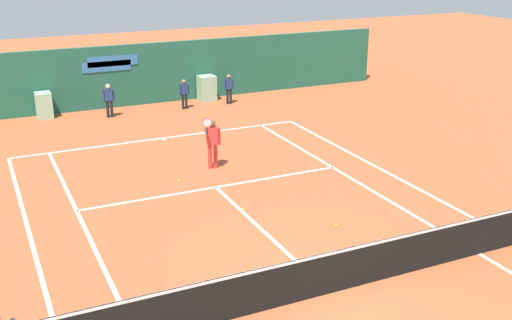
{
  "coord_description": "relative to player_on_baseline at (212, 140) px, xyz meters",
  "views": [
    {
      "loc": [
        -6.08,
        -9.41,
        6.81
      ],
      "look_at": [
        1.13,
        6.03,
        0.8
      ],
      "focal_mm": 43.6,
      "sensor_mm": 36.0,
      "label": 1
    }
  ],
  "objects": [
    {
      "name": "ball_kid_left_post",
      "position": [
        3.67,
        7.44,
        -0.18
      ],
      "size": [
        0.44,
        0.18,
        1.32
      ],
      "rotation": [
        0.0,
        0.0,
        3.11
      ],
      "color": "black",
      "rests_on": "ground_plane"
    },
    {
      "name": "tennis_net",
      "position": [
        -0.51,
        -7.94,
        -0.43
      ],
      "size": [
        12.1,
        0.1,
        1.07
      ],
      "color": "#4C4C51",
      "rests_on": "ground_plane"
    },
    {
      "name": "player_on_baseline",
      "position": [
        0.0,
        0.0,
        0.0
      ],
      "size": [
        0.74,
        0.66,
        1.82
      ],
      "rotation": [
        0.0,
        0.0,
        2.92
      ],
      "color": "red",
      "rests_on": "ground_plane"
    },
    {
      "name": "tennis_ball_by_sideline",
      "position": [
        -1.35,
        -0.66,
        -0.91
      ],
      "size": [
        0.07,
        0.07,
        0.07
      ],
      "primitive_type": "sphere",
      "color": "#CCE033",
      "rests_on": "ground_plane"
    },
    {
      "name": "ball_kid_right_post",
      "position": [
        1.6,
        7.44,
        -0.2
      ],
      "size": [
        0.43,
        0.18,
        1.28
      ],
      "rotation": [
        0.0,
        0.0,
        3.07
      ],
      "color": "black",
      "rests_on": "ground_plane"
    },
    {
      "name": "ball_kid_centre_post",
      "position": [
        -1.61,
        7.44,
        -0.14
      ],
      "size": [
        0.46,
        0.22,
        1.39
      ],
      "rotation": [
        0.0,
        0.0,
        2.98
      ],
      "color": "black",
      "rests_on": "ground_plane"
    },
    {
      "name": "tennis_ball_mid_court",
      "position": [
        1.26,
        -5.32,
        -0.91
      ],
      "size": [
        0.07,
        0.07,
        0.07
      ],
      "primitive_type": "sphere",
      "color": "#CCE033",
      "rests_on": "ground_plane"
    },
    {
      "name": "tennis_ball_near_service_line",
      "position": [
        -0.48,
        -3.41,
        -0.91
      ],
      "size": [
        0.07,
        0.07,
        0.07
      ],
      "primitive_type": "sphere",
      "color": "#CCE033",
      "rests_on": "ground_plane"
    },
    {
      "name": "ground_plane",
      "position": [
        -0.51,
        -7.37,
        -0.94
      ],
      "size": [
        80.0,
        80.0,
        0.01
      ],
      "color": "#A8512D"
    },
    {
      "name": "sponsor_back_wall",
      "position": [
        -0.49,
        9.02,
        0.34
      ],
      "size": [
        25.0,
        1.02,
        2.65
      ],
      "color": "#1E5642",
      "rests_on": "ground_plane"
    }
  ]
}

